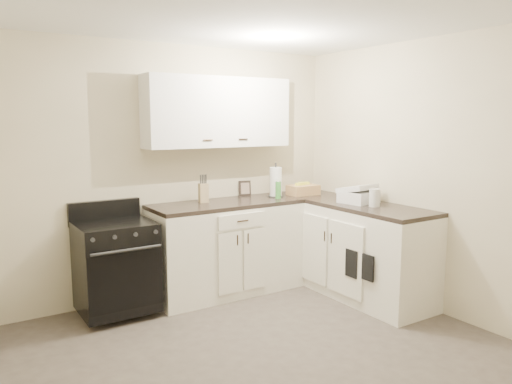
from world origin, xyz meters
TOP-DOWN VIEW (x-y plane):
  - floor at (0.00, 0.00)m, footprint 3.60×3.60m
  - ceiling at (0.00, 0.00)m, footprint 3.60×3.60m
  - wall_back at (0.00, 1.80)m, footprint 3.60×0.00m
  - wall_right at (1.80, 0.00)m, footprint 0.00×3.60m
  - base_cabinets_back at (0.43, 1.50)m, footprint 1.55×0.60m
  - base_cabinets_right at (1.50, 0.85)m, footprint 0.60×1.90m
  - countertop_back at (0.43, 1.50)m, footprint 1.55×0.60m
  - countertop_right at (1.50, 0.85)m, footprint 0.60×1.90m
  - upper_cabinets at (0.43, 1.65)m, footprint 1.55×0.30m
  - stove at (-0.72, 1.48)m, footprint 0.66×0.57m
  - knife_block at (0.22, 1.61)m, footprint 0.10×0.09m
  - paper_towel at (1.05, 1.52)m, footprint 0.14×0.14m
  - soap_bottle at (1.00, 1.41)m, footprint 0.08×0.08m
  - picture_frame at (0.81, 1.76)m, footprint 0.14×0.08m
  - wicker_basket at (1.39, 1.47)m, footprint 0.34×0.23m
  - countertop_grill at (1.52, 0.74)m, footprint 0.36×0.35m
  - glass_jar at (1.49, 0.50)m, footprint 0.13×0.13m
  - oven_mitt_near at (1.18, 0.25)m, footprint 0.02×0.14m
  - oven_mitt_far at (1.18, 0.46)m, footprint 0.02×0.15m

SIDE VIEW (x-z plane):
  - floor at x=0.00m, z-range 0.00..0.00m
  - oven_mitt_far at x=1.18m, z-range 0.30..0.57m
  - oven_mitt_near at x=1.18m, z-range 0.33..0.57m
  - base_cabinets_back at x=0.43m, z-range 0.00..0.90m
  - base_cabinets_right at x=1.50m, z-range 0.00..0.90m
  - stove at x=-0.72m, z-range 0.06..0.86m
  - countertop_back at x=0.43m, z-range 0.90..0.94m
  - countertop_right at x=1.50m, z-range 0.90..0.94m
  - wicker_basket at x=1.39m, z-range 0.94..1.05m
  - countertop_grill at x=1.52m, z-range 0.94..1.06m
  - picture_frame at x=0.81m, z-range 0.94..1.11m
  - glass_jar at x=1.49m, z-range 0.94..1.11m
  - soap_bottle at x=1.00m, z-range 0.94..1.12m
  - knife_block at x=0.22m, z-range 0.94..1.13m
  - paper_towel at x=1.05m, z-range 0.94..1.26m
  - wall_back at x=0.00m, z-range -0.55..3.05m
  - wall_right at x=1.80m, z-range -0.55..3.05m
  - upper_cabinets at x=0.43m, z-range 1.49..2.19m
  - ceiling at x=0.00m, z-range 2.50..2.50m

